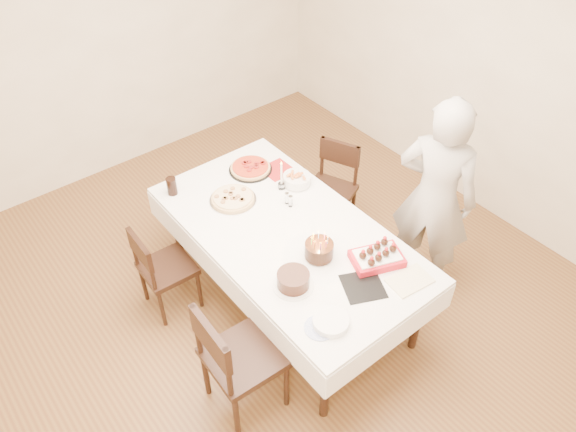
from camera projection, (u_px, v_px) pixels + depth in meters
floor at (278, 300)px, 4.55m from camera, size 5.00×5.00×0.00m
wall_back at (108, 37)px, 5.10m from camera, size 4.50×0.04×2.70m
wall_right at (489, 65)px, 4.68m from camera, size 0.04×5.00×2.70m
dining_table at (288, 266)px, 4.31m from camera, size 1.80×2.40×0.75m
chair_right_savory at (329, 193)px, 4.89m from camera, size 0.58×0.58×0.86m
chair_left_savory at (167, 268)px, 4.26m from camera, size 0.43×0.43×0.80m
chair_left_dessert at (244, 357)px, 3.57m from camera, size 0.52×0.52×0.97m
person at (435, 198)px, 4.18m from camera, size 0.62×0.73×1.70m
pizza_white at (233, 198)px, 4.30m from camera, size 0.40×0.40×0.04m
pizza_pepperoni at (250, 168)px, 4.58m from camera, size 0.37×0.37×0.04m
red_placemat at (277, 170)px, 4.60m from camera, size 0.24×0.24×0.01m
pasta_bowl at (297, 179)px, 4.44m from camera, size 0.25×0.25×0.07m
taper_candle at (281, 175)px, 4.33m from camera, size 0.06×0.06×0.27m
shaker_pair at (291, 201)px, 4.23m from camera, size 0.10×0.10×0.10m
cola_glass at (172, 186)px, 4.33m from camera, size 0.09×0.09×0.15m
layer_cake at (293, 280)px, 3.64m from camera, size 0.35×0.35×0.11m
cake_board at (363, 287)px, 3.67m from camera, size 0.35×0.35×0.01m
birthday_cake at (319, 246)px, 3.80m from camera, size 0.24×0.24×0.18m
strawberry_box at (377, 257)px, 3.81m from camera, size 0.40×0.34×0.08m
box_lid at (410, 281)px, 3.70m from camera, size 0.31×0.22×0.02m
plate_stack at (331, 322)px, 3.43m from camera, size 0.24×0.24×0.05m
china_plate at (320, 328)px, 3.42m from camera, size 0.22×0.22×0.01m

